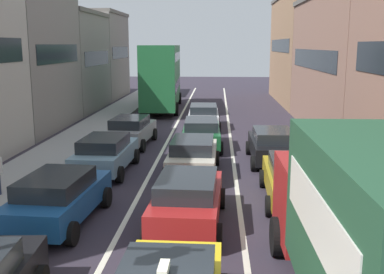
{
  "coord_description": "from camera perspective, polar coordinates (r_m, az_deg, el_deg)",
  "views": [
    {
      "loc": [
        0.98,
        -5.37,
        5.08
      ],
      "look_at": [
        0.0,
        12.0,
        1.6
      ],
      "focal_mm": 43.13,
      "sensor_mm": 36.0,
      "label": 1
    }
  ],
  "objects": [
    {
      "name": "sedan_left_lane_third",
      "position": [
        18.93,
        -10.66,
        -1.97
      ],
      "size": [
        2.17,
        4.36,
        1.49
      ],
      "rotation": [
        0.0,
        0.0,
        1.54
      ],
      "color": "#759EB7",
      "rests_on": "ground"
    },
    {
      "name": "hatchback_centre_lane_third",
      "position": [
        18.24,
        0.11,
        -2.27
      ],
      "size": [
        2.11,
        4.33,
        1.49
      ],
      "rotation": [
        0.0,
        0.0,
        1.56
      ],
      "color": "beige",
      "rests_on": "ground"
    },
    {
      "name": "removalist_box_truck",
      "position": [
        8.76,
        21.45,
        -10.29
      ],
      "size": [
        2.75,
        7.72,
        3.58
      ],
      "rotation": [
        0.0,
        0.0,
        1.58
      ],
      "color": "#A51E1E",
      "rests_on": "ground"
    },
    {
      "name": "wagon_left_lane_second",
      "position": [
        13.88,
        -16.17,
        -7.13
      ],
      "size": [
        2.29,
        4.41,
        1.49
      ],
      "rotation": [
        0.0,
        0.0,
        1.5
      ],
      "color": "#194C8C",
      "rests_on": "ground"
    },
    {
      "name": "coupe_centre_lane_fourth",
      "position": [
        22.94,
        1.17,
        0.55
      ],
      "size": [
        2.16,
        4.35,
        1.49
      ],
      "rotation": [
        0.0,
        0.0,
        1.6
      ],
      "color": "#19592D",
      "rests_on": "ground"
    },
    {
      "name": "lane_stripe_right",
      "position": [
        25.89,
        4.75,
        -0.03
      ],
      "size": [
        0.16,
        60.0,
        0.01
      ],
      "primitive_type": "cube",
      "color": "silver",
      "rests_on": "ground"
    },
    {
      "name": "sedan_right_lane_behind_truck",
      "position": [
        15.51,
        12.57,
        -5.0
      ],
      "size": [
        2.16,
        4.35,
        1.49
      ],
      "rotation": [
        0.0,
        0.0,
        1.54
      ],
      "color": "#B29319",
      "rests_on": "ground"
    },
    {
      "name": "sedan_centre_lane_fifth",
      "position": [
        28.43,
        1.43,
        2.64
      ],
      "size": [
        2.15,
        4.34,
        1.49
      ],
      "rotation": [
        0.0,
        0.0,
        1.6
      ],
      "color": "silver",
      "rests_on": "ground"
    },
    {
      "name": "bus_mid_queue_primary",
      "position": [
        36.58,
        -3.75,
        7.76
      ],
      "size": [
        3.18,
        10.61,
        5.06
      ],
      "rotation": [
        0.0,
        0.0,
        1.62
      ],
      "color": "#1E6033",
      "rests_on": "ground"
    },
    {
      "name": "sedan_centre_lane_second",
      "position": [
        13.21,
        -0.55,
        -7.62
      ],
      "size": [
        2.2,
        4.37,
        1.49
      ],
      "rotation": [
        0.0,
        0.0,
        1.53
      ],
      "color": "#A51E1E",
      "rests_on": "ground"
    },
    {
      "name": "building_row_right",
      "position": [
        29.15,
        21.33,
        9.21
      ],
      "size": [
        7.2,
        43.9,
        9.43
      ],
      "rotation": [
        0.0,
        0.0,
        -1.57
      ],
      "color": "#9E7556",
      "rests_on": "ground"
    },
    {
      "name": "wagon_right_lane_far",
      "position": [
        20.42,
        9.91,
        -0.97
      ],
      "size": [
        2.09,
        4.32,
        1.49
      ],
      "rotation": [
        0.0,
        0.0,
        1.58
      ],
      "color": "black",
      "rests_on": "ground"
    },
    {
      "name": "sedan_left_lane_fourth",
      "position": [
        23.79,
        -7.59,
        0.84
      ],
      "size": [
        2.28,
        4.41,
        1.49
      ],
      "rotation": [
        0.0,
        0.0,
        1.51
      ],
      "color": "gray",
      "rests_on": "ground"
    },
    {
      "name": "lane_stripe_left",
      "position": [
        26.01,
        -2.75,
        0.05
      ],
      "size": [
        0.16,
        60.0,
        0.01
      ],
      "primitive_type": "cube",
      "color": "silver",
      "rests_on": "ground"
    },
    {
      "name": "sidewalk_left",
      "position": [
        26.98,
        -13.38,
        0.3
      ],
      "size": [
        2.6,
        64.0,
        0.14
      ],
      "primitive_type": "cube",
      "color": "#999999",
      "rests_on": "ground"
    }
  ]
}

